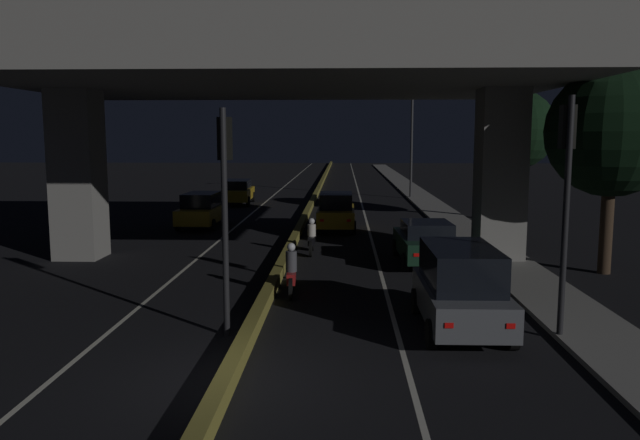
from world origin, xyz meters
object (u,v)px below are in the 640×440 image
Objects in this scene: car_grey_lead at (460,287)px; car_taxi_yellow_second_oncoming at (237,191)px; car_taxi_yellow_lead_oncoming at (202,209)px; motorcycle_black_filtering_mid at (312,239)px; pedestrian_on_sidewalk at (513,231)px; street_lamp at (408,130)px; motorcycle_red_filtering_near at (291,273)px; car_dark_green_second at (426,242)px; car_taxi_yellow_third at (336,211)px; traffic_light_left_of_median at (225,182)px; traffic_light_right_of_median at (566,176)px.

car_grey_lead is 29.33m from car_taxi_yellow_second_oncoming.
motorcycle_black_filtering_mid is (5.95, -7.22, -0.29)m from car_taxi_yellow_lead_oncoming.
street_lamp is at bearing 93.99° from pedestrian_on_sidewalk.
pedestrian_on_sidewalk is (13.56, -7.85, 0.15)m from car_taxi_yellow_lead_oncoming.
street_lamp is 4.81× the size of motorcycle_red_filtering_near.
pedestrian_on_sidewalk is at bearing -73.91° from car_dark_green_second.
car_dark_green_second is (0.21, 7.79, -0.24)m from car_grey_lead.
pedestrian_on_sidewalk is at bearing -94.17° from motorcycle_black_filtering_mid.
car_dark_green_second is at bearing -157.24° from car_taxi_yellow_third.
motorcycle_red_filtering_near is 9.80m from pedestrian_on_sidewalk.
car_grey_lead is 16.17m from car_taxi_yellow_third.
traffic_light_left_of_median reaches higher than car_taxi_yellow_second_oncoming.
car_taxi_yellow_second_oncoming is at bearing 19.55° from car_grey_lead.
car_taxi_yellow_lead_oncoming is at bearing 104.63° from traffic_light_left_of_median.
car_taxi_yellow_lead_oncoming reaches higher than motorcycle_black_filtering_mid.
motorcycle_black_filtering_mid is at bearing 65.51° from car_dark_green_second.
car_taxi_yellow_lead_oncoming is (-9.94, 16.75, -0.15)m from car_grey_lead.
traffic_light_left_of_median reaches higher than car_dark_green_second.
traffic_light_left_of_median is 16.80m from car_taxi_yellow_third.
car_taxi_yellow_lead_oncoming reaches higher than car_dark_green_second.
car_taxi_yellow_lead_oncoming is (-11.94, -15.29, -4.17)m from street_lamp.
traffic_light_right_of_median is 17.46m from car_taxi_yellow_third.
traffic_light_left_of_median is 1.06× the size of car_taxi_yellow_second_oncoming.
car_taxi_yellow_third is at bearing 28.22° from car_taxi_yellow_second_oncoming.
car_taxi_yellow_second_oncoming is (-10.18, 19.80, 0.09)m from car_dark_green_second.
motorcycle_black_filtering_mid is 7.65m from pedestrian_on_sidewalk.
car_taxi_yellow_second_oncoming is at bearing 30.80° from car_taxi_yellow_third.
street_lamp is 23.54m from pedestrian_on_sidewalk.
traffic_light_left_of_median is 2.61× the size of motorcycle_black_filtering_mid.
car_dark_green_second is 1.03× the size of car_taxi_yellow_third.
traffic_light_right_of_median is at bearing 21.10° from car_taxi_yellow_second_oncoming.
street_lamp is 32.35m from car_grey_lead.
street_lamp is 29.97m from motorcycle_red_filtering_near.
motorcycle_red_filtering_near is (-1.14, -12.81, -0.29)m from car_taxi_yellow_third.
street_lamp is at bearing 108.26° from car_taxi_yellow_second_oncoming.
car_taxi_yellow_lead_oncoming reaches higher than motorcycle_red_filtering_near.
car_taxi_yellow_second_oncoming is at bearing 126.01° from pedestrian_on_sidewalk.
motorcycle_red_filtering_near is at bearing -143.39° from pedestrian_on_sidewalk.
car_grey_lead is (-2.12, 0.57, -2.65)m from traffic_light_right_of_median.
traffic_light_right_of_median is at bearing -99.00° from pedestrian_on_sidewalk.
traffic_light_left_of_median is 10.43m from car_dark_green_second.
traffic_light_right_of_median is at bearing -0.02° from traffic_light_left_of_median.
motorcycle_red_filtering_near is (-4.46, -4.73, -0.15)m from car_dark_green_second.
street_lamp reaches higher than car_taxi_yellow_third.
traffic_light_right_of_median is 32.63m from street_lamp.
car_dark_green_second is at bearing 49.48° from car_taxi_yellow_lead_oncoming.
motorcycle_black_filtering_mid is (0.26, 6.47, -0.05)m from motorcycle_red_filtering_near.
car_taxi_yellow_second_oncoming is (-11.97, -4.45, -4.17)m from street_lamp.
motorcycle_black_filtering_mid is at bearing -4.98° from motorcycle_red_filtering_near.
traffic_light_left_of_median reaches higher than motorcycle_black_filtering_mid.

